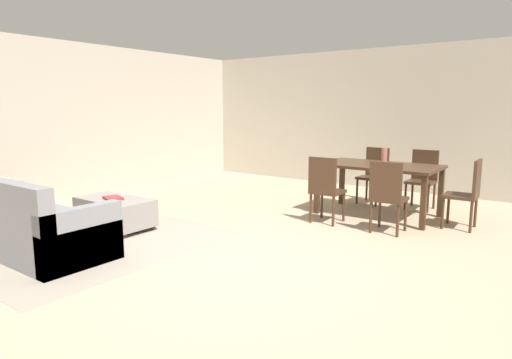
{
  "coord_description": "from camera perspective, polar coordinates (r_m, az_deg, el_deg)",
  "views": [
    {
      "loc": [
        2.77,
        -3.43,
        1.58
      ],
      "look_at": [
        -0.38,
        0.82,
        0.72
      ],
      "focal_mm": 31.16,
      "sensor_mm": 36.0,
      "label": 1
    }
  ],
  "objects": [
    {
      "name": "book_on_ottoman",
      "position": [
        6.04,
        -17.87,
        -2.29
      ],
      "size": [
        0.31,
        0.27,
        0.03
      ],
      "primitive_type": "cube",
      "rotation": [
        0.0,
        0.0,
        -0.3
      ],
      "color": "maroon",
      "rests_on": "ottoman_table"
    },
    {
      "name": "ground_plane",
      "position": [
        4.68,
        -2.29,
        -10.47
      ],
      "size": [
        10.8,
        10.8,
        0.0
      ],
      "primitive_type": "plane",
      "color": "tan"
    },
    {
      "name": "dining_chair_far_left",
      "position": [
        7.62,
        14.95,
        0.95
      ],
      "size": [
        0.43,
        0.43,
        0.92
      ],
      "color": "#422B1C",
      "rests_on": "ground_plane"
    },
    {
      "name": "couch",
      "position": [
        5.57,
        -27.58,
        -5.2
      ],
      "size": [
        2.19,
        0.88,
        0.86
      ],
      "color": "gray",
      "rests_on": "ground_plane"
    },
    {
      "name": "dining_chair_near_right",
      "position": [
        5.79,
        16.51,
        -1.68
      ],
      "size": [
        0.42,
        0.42,
        0.92
      ],
      "color": "#422B1C",
      "rests_on": "ground_plane"
    },
    {
      "name": "wall_back",
      "position": [
        8.88,
        18.47,
        7.3
      ],
      "size": [
        9.0,
        0.12,
        2.7
      ],
      "primitive_type": "cube",
      "color": "#BCB2A0",
      "rests_on": "ground_plane"
    },
    {
      "name": "dining_chair_head_east",
      "position": [
        6.38,
        25.56,
        -1.23
      ],
      "size": [
        0.41,
        0.41,
        0.92
      ],
      "color": "#422B1C",
      "rests_on": "ground_plane"
    },
    {
      "name": "dining_chair_far_right",
      "position": [
        7.42,
        20.6,
        0.45
      ],
      "size": [
        0.4,
        0.4,
        0.92
      ],
      "color": "#422B1C",
      "rests_on": "ground_plane"
    },
    {
      "name": "ottoman_table",
      "position": [
        6.13,
        -17.65,
        -3.89
      ],
      "size": [
        1.05,
        0.56,
        0.4
      ],
      "color": "gray",
      "rests_on": "ground_plane"
    },
    {
      "name": "dining_chair_near_left",
      "position": [
        6.11,
        8.87,
        -0.84
      ],
      "size": [
        0.41,
        0.41,
        0.92
      ],
      "color": "#422B1C",
      "rests_on": "ground_plane"
    },
    {
      "name": "vase_centerpiece",
      "position": [
        6.67,
        16.13,
        2.91
      ],
      "size": [
        0.08,
        0.08,
        0.25
      ],
      "primitive_type": "cylinder",
      "color": "#B26659",
      "rests_on": "dining_table"
    },
    {
      "name": "area_rug",
      "position": [
        5.91,
        -22.01,
        -6.91
      ],
      "size": [
        3.0,
        2.8,
        0.01
      ],
      "primitive_type": "cube",
      "color": "gray",
      "rests_on": "ground_plane"
    },
    {
      "name": "wall_left",
      "position": [
        8.26,
        -25.28,
        6.78
      ],
      "size": [
        0.12,
        11.0,
        2.7
      ],
      "primitive_type": "cube",
      "color": "#BCB2A0",
      "rests_on": "ground_plane"
    },
    {
      "name": "dining_table",
      "position": [
        6.72,
        15.48,
        1.15
      ],
      "size": [
        1.68,
        0.97,
        0.76
      ],
      "color": "#422B1C",
      "rests_on": "ground_plane"
    }
  ]
}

